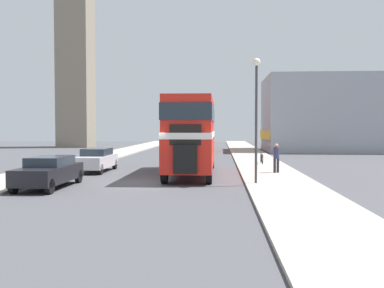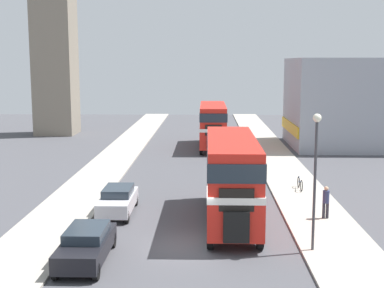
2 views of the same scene
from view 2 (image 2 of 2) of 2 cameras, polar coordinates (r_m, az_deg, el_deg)
ground_plane at (r=24.02m, az=-0.75°, el=-10.94°), size 120.00×120.00×0.00m
sidewalk_right at (r=24.67m, az=15.39°, el=-10.57°), size 3.50×120.00×0.12m
sidewalk_left at (r=25.18m, az=-16.55°, el=-10.22°), size 3.50×120.00×0.12m
double_decker_bus at (r=27.07m, az=4.22°, el=-3.05°), size 2.48×9.96×4.33m
bus_distant at (r=50.69m, az=2.24°, el=2.34°), size 2.42×9.92×4.12m
car_parked_near at (r=22.53m, az=-11.21°, el=-10.45°), size 1.74×4.50×1.42m
car_parked_mid at (r=29.14m, az=-7.91°, el=-5.94°), size 1.66×4.30×1.43m
pedestrian_walking at (r=28.38m, az=14.09°, el=-5.84°), size 0.34×0.34×1.68m
bicycle_on_pavement at (r=34.53m, az=11.45°, el=-4.17°), size 0.05×1.76×0.78m
street_lamp at (r=22.94m, az=13.04°, el=-1.86°), size 0.36×0.36×5.86m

